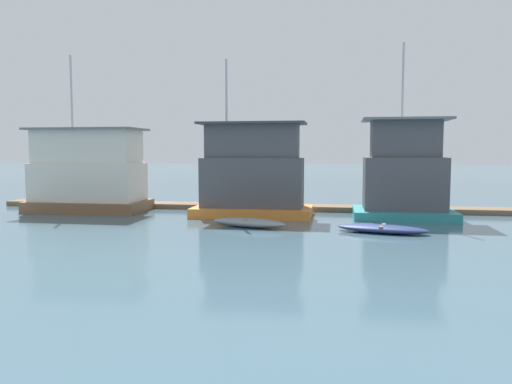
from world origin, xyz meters
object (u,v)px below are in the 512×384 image
object	(u,v)px
houseboat_teal	(404,176)
dinghy_navy	(382,229)
dinghy_grey	(249,223)
houseboat_brown	(88,173)
houseboat_orange	(253,175)

from	to	relation	value
houseboat_teal	dinghy_navy	bearing A→B (deg)	-106.47
houseboat_teal	dinghy_grey	xyz separation A→B (m)	(-7.59, -4.50, -2.04)
houseboat_brown	dinghy_navy	size ratio (longest dim) A/B	2.22
dinghy_grey	dinghy_navy	world-z (taller)	dinghy_grey
houseboat_orange	dinghy_navy	distance (m)	8.22
houseboat_brown	houseboat_teal	bearing A→B (deg)	0.00
houseboat_teal	dinghy_grey	world-z (taller)	houseboat_teal
dinghy_navy	houseboat_orange	bearing A→B (deg)	145.38
houseboat_orange	dinghy_navy	world-z (taller)	houseboat_orange
dinghy_navy	houseboat_teal	bearing A→B (deg)	73.53
houseboat_orange	dinghy_grey	world-z (taller)	houseboat_orange
houseboat_orange	houseboat_teal	xyz separation A→B (m)	(8.06, 0.61, 0.01)
houseboat_orange	dinghy_navy	size ratio (longest dim) A/B	2.07
houseboat_brown	houseboat_orange	xyz separation A→B (m)	(9.93, -0.61, -0.02)
houseboat_orange	dinghy_grey	size ratio (longest dim) A/B	2.23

